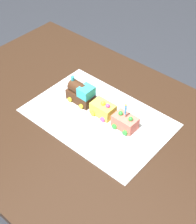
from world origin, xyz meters
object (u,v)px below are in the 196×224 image
at_px(cake_car_tanker_coral, 125,122).
at_px(birthday_candle, 126,109).
at_px(dining_table, 78,133).
at_px(cake_car_flatbed_lemon, 103,109).
at_px(cake_locomotive, 81,93).

xyz_separation_m(cake_car_tanker_coral, birthday_candle, (-0.00, -0.00, 0.07)).
relative_size(dining_table, cake_car_flatbed_lemon, 14.00).
xyz_separation_m(cake_locomotive, cake_car_flatbed_lemon, (0.13, 0.00, -0.02)).
relative_size(cake_car_flatbed_lemon, birthday_candle, 1.70).
bearing_deg(cake_car_tanker_coral, cake_car_flatbed_lemon, 180.00).
bearing_deg(birthday_candle, dining_table, -157.37).
bearing_deg(cake_car_flatbed_lemon, cake_locomotive, -180.00).
xyz_separation_m(cake_car_flatbed_lemon, birthday_candle, (0.12, -0.00, 0.07)).
height_order(dining_table, birthday_candle, birthday_candle).
height_order(cake_locomotive, cake_car_flatbed_lemon, cake_locomotive).
relative_size(cake_locomotive, birthday_candle, 2.37).
bearing_deg(cake_locomotive, birthday_candle, 0.00).
xyz_separation_m(cake_car_flatbed_lemon, cake_car_tanker_coral, (0.12, 0.00, 0.00)).
distance_m(dining_table, birthday_candle, 0.30).
distance_m(cake_locomotive, cake_car_tanker_coral, 0.25).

